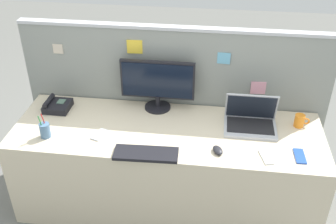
# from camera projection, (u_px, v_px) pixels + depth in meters

# --- Properties ---
(ground_plane) EXTENTS (10.00, 10.00, 0.00)m
(ground_plane) POSITION_uv_depth(u_px,v_px,m) (167.00, 201.00, 3.28)
(ground_plane) COLOR slate
(desk) EXTENTS (2.24, 0.74, 0.71)m
(desk) POSITION_uv_depth(u_px,v_px,m) (167.00, 168.00, 3.09)
(desk) COLOR beige
(desk) RESTS_ON ground_plane
(cubicle_divider) EXTENTS (2.38, 0.08, 1.34)m
(cubicle_divider) POSITION_uv_depth(u_px,v_px,m) (174.00, 105.00, 3.27)
(cubicle_divider) COLOR gray
(cubicle_divider) RESTS_ON ground_plane
(desktop_monitor) EXTENTS (0.56, 0.20, 0.39)m
(desktop_monitor) POSITION_uv_depth(u_px,v_px,m) (157.00, 83.00, 3.05)
(desktop_monitor) COLOR black
(desktop_monitor) RESTS_ON desk
(laptop) EXTENTS (0.37, 0.28, 0.24)m
(laptop) POSITION_uv_depth(u_px,v_px,m) (250.00, 119.00, 2.92)
(laptop) COLOR #B2B5BC
(laptop) RESTS_ON desk
(desk_phone) EXTENTS (0.19, 0.19, 0.09)m
(desk_phone) POSITION_uv_depth(u_px,v_px,m) (57.00, 106.00, 3.13)
(desk_phone) COLOR black
(desk_phone) RESTS_ON desk
(keyboard_main) EXTENTS (0.43, 0.17, 0.02)m
(keyboard_main) POSITION_uv_depth(u_px,v_px,m) (146.00, 154.00, 2.65)
(keyboard_main) COLOR black
(keyboard_main) RESTS_ON desk
(computer_mouse_right_hand) EXTENTS (0.09, 0.12, 0.03)m
(computer_mouse_right_hand) POSITION_uv_depth(u_px,v_px,m) (218.00, 150.00, 2.67)
(computer_mouse_right_hand) COLOR #232328
(computer_mouse_right_hand) RESTS_ON desk
(pen_cup) EXTENTS (0.07, 0.07, 0.19)m
(pen_cup) POSITION_uv_depth(u_px,v_px,m) (45.00, 130.00, 2.80)
(pen_cup) COLOR #4C7093
(pen_cup) RESTS_ON desk
(cell_phone_white_slab) EXTENTS (0.10, 0.16, 0.01)m
(cell_phone_white_slab) POSITION_uv_depth(u_px,v_px,m) (266.00, 157.00, 2.63)
(cell_phone_white_slab) COLOR silver
(cell_phone_white_slab) RESTS_ON desk
(cell_phone_blue_case) EXTENTS (0.07, 0.16, 0.01)m
(cell_phone_blue_case) POSITION_uv_depth(u_px,v_px,m) (300.00, 156.00, 2.64)
(cell_phone_blue_case) COLOR blue
(cell_phone_blue_case) RESTS_ON desk
(cell_phone_silver_slab) EXTENTS (0.10, 0.15, 0.01)m
(cell_phone_silver_slab) POSITION_uv_depth(u_px,v_px,m) (100.00, 135.00, 2.84)
(cell_phone_silver_slab) COLOR #B7BAC1
(cell_phone_silver_slab) RESTS_ON desk
(coffee_mug) EXTENTS (0.11, 0.07, 0.09)m
(coffee_mug) POSITION_uv_depth(u_px,v_px,m) (300.00, 121.00, 2.92)
(coffee_mug) COLOR orange
(coffee_mug) RESTS_ON desk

